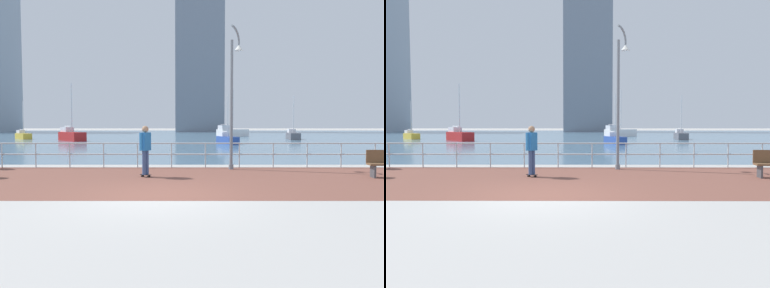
# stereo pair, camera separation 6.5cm
# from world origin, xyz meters

# --- Properties ---
(ground) EXTENTS (220.00, 220.00, 0.00)m
(ground) POSITION_xyz_m (0.00, 40.00, 0.00)
(ground) COLOR #ADAAA5
(brick_paving) EXTENTS (28.00, 6.46, 0.01)m
(brick_paving) POSITION_xyz_m (0.00, 2.64, 0.00)
(brick_paving) COLOR brown
(brick_paving) RESTS_ON ground
(harbor_water) EXTENTS (180.00, 88.00, 0.00)m
(harbor_water) POSITION_xyz_m (0.00, 50.87, 0.00)
(harbor_water) COLOR slate
(harbor_water) RESTS_ON ground
(waterfront_railing) EXTENTS (25.25, 0.06, 1.03)m
(waterfront_railing) POSITION_xyz_m (0.00, 5.87, 0.71)
(waterfront_railing) COLOR #B2BCC1
(waterfront_railing) RESTS_ON ground
(lamppost) EXTENTS (0.60, 0.71, 5.65)m
(lamppost) POSITION_xyz_m (2.49, 5.40, 3.13)
(lamppost) COLOR slate
(lamppost) RESTS_ON ground
(skateboarder) EXTENTS (0.41, 0.53, 1.73)m
(skateboarder) POSITION_xyz_m (-0.72, 3.18, 1.04)
(skateboarder) COLOR black
(skateboarder) RESTS_ON ground
(sailboat_blue) EXTENTS (4.98, 3.93, 6.92)m
(sailboat_blue) POSITION_xyz_m (6.71, 43.64, 0.66)
(sailboat_blue) COLOR white
(sailboat_blue) RESTS_ON ground
(sailboat_teal) EXTENTS (1.87, 3.33, 4.47)m
(sailboat_teal) POSITION_xyz_m (4.02, 23.55, 0.43)
(sailboat_teal) COLOR #284799
(sailboat_teal) RESTS_ON ground
(sailboat_ivory) EXTENTS (3.92, 4.23, 6.19)m
(sailboat_ivory) POSITION_xyz_m (-12.30, 30.02, 0.59)
(sailboat_ivory) COLOR #B21E1E
(sailboat_ivory) RESTS_ON ground
(sailboat_red) EXTENTS (2.93, 3.11, 4.59)m
(sailboat_red) POSITION_xyz_m (-19.65, 34.42, 0.44)
(sailboat_red) COLOR gold
(sailboat_red) RESTS_ON ground
(sailboat_navy) EXTENTS (1.49, 3.74, 5.12)m
(sailboat_navy) POSITION_xyz_m (12.76, 33.29, 0.49)
(sailboat_navy) COLOR #595960
(sailboat_navy) RESTS_ON ground
(tower_concrete) EXTENTS (11.15, 10.71, 44.37)m
(tower_concrete) POSITION_xyz_m (2.65, 77.67, 21.35)
(tower_concrete) COLOR slate
(tower_concrete) RESTS_ON ground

